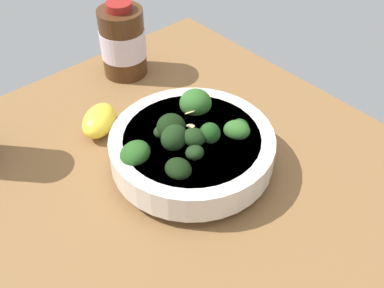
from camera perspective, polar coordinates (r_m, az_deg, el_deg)
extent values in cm
cube|color=brown|center=(65.68, -3.00, -4.05)|extent=(60.69, 60.69, 4.39)
cylinder|color=silver|center=(63.62, 0.00, -2.21)|extent=(12.00, 12.00, 1.32)
cylinder|color=silver|center=(61.79, 0.00, -0.48)|extent=(21.82, 21.82, 3.96)
cylinder|color=beige|center=(60.72, 0.00, 0.61)|extent=(18.05, 18.05, 0.80)
cylinder|color=#589D47|center=(60.09, 2.18, 0.23)|extent=(1.69, 1.71, 1.56)
ellipsoid|color=#194216|center=(59.06, 2.21, 1.34)|extent=(4.26, 3.44, 3.98)
cylinder|color=#2F662B|center=(59.27, -6.68, -2.47)|extent=(1.98, 1.89, 1.34)
ellipsoid|color=#23511C|center=(58.11, -6.81, -1.31)|extent=(6.09, 6.21, 4.37)
cylinder|color=#589D47|center=(59.84, -1.78, -0.04)|extent=(1.73, 1.79, 1.13)
ellipsoid|color=black|center=(58.87, -1.81, 0.99)|extent=(4.67, 4.08, 4.34)
cylinder|color=#3C7A32|center=(57.23, -1.66, -4.33)|extent=(1.66, 1.39, 1.79)
ellipsoid|color=black|center=(55.92, -1.69, -3.06)|extent=(3.65, 4.01, 3.20)
cylinder|color=#2F662B|center=(61.21, -3.81, 0.61)|extent=(1.21, 1.34, 1.11)
ellipsoid|color=black|center=(60.44, -3.85, 1.43)|extent=(3.08, 3.45, 2.62)
cylinder|color=#3C7A32|center=(62.21, 5.39, 0.48)|extent=(1.53, 1.41, 1.85)
ellipsoid|color=#2D6023|center=(61.06, 5.49, 1.69)|extent=(4.49, 4.55, 3.64)
cylinder|color=#4A8F3C|center=(58.26, 0.33, -1.89)|extent=(1.24, 1.31, 1.06)
ellipsoid|color=black|center=(57.45, 0.33, -1.06)|extent=(3.47, 3.82, 2.82)
cylinder|color=#589D47|center=(63.66, 5.93, 1.30)|extent=(1.31, 1.29, 0.97)
ellipsoid|color=#194216|center=(62.92, 6.00, 2.07)|extent=(2.73, 2.94, 3.03)
cylinder|color=#2F662B|center=(61.36, -2.54, 0.81)|extent=(2.00, 1.76, 1.86)
ellipsoid|color=black|center=(60.14, -2.59, 2.12)|extent=(4.70, 4.86, 4.46)
cylinder|color=#589D47|center=(59.47, 0.25, -0.32)|extent=(1.56, 1.48, 1.84)
ellipsoid|color=black|center=(58.40, 0.25, 0.83)|extent=(4.28, 4.03, 2.76)
cylinder|color=#4A8F3C|center=(66.24, 0.43, 3.81)|extent=(2.17, 2.08, 1.33)
ellipsoid|color=#2D6023|center=(65.13, 0.44, 5.03)|extent=(5.48, 5.01, 4.61)
ellipsoid|color=#DBBC84|center=(61.74, -0.19, 2.22)|extent=(1.32, 1.93, 1.01)
ellipsoid|color=#DBBC84|center=(63.63, -0.16, 3.95)|extent=(1.94, 1.81, 1.43)
ellipsoid|color=#DBBC84|center=(57.94, -2.18, 0.17)|extent=(2.06, 1.88, 0.83)
ellipsoid|color=yellow|center=(69.49, -11.27, 2.83)|extent=(8.31, 7.68, 3.90)
cylinder|color=#472814|center=(79.63, -8.45, 12.20)|extent=(7.40, 7.40, 11.53)
cylinder|color=maroon|center=(76.63, -8.95, 16.34)|extent=(4.10, 4.10, 1.31)
cylinder|color=silver|center=(79.64, -8.45, 12.19)|extent=(7.55, 7.55, 4.78)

